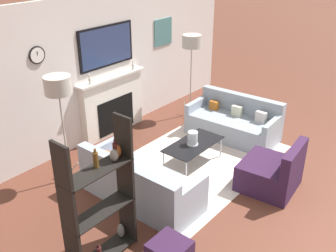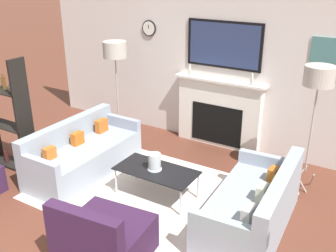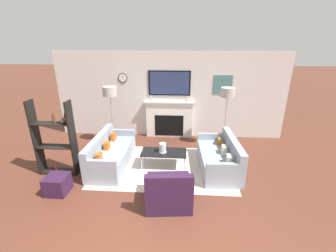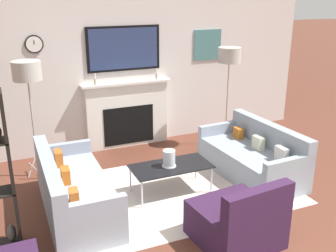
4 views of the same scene
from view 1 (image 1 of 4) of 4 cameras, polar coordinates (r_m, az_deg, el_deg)
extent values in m
cube|color=silver|center=(7.61, -8.98, 8.52)|extent=(7.24, 0.07, 2.70)
cube|color=silver|center=(7.80, -8.02, 2.93)|extent=(1.48, 0.16, 1.15)
cube|color=black|center=(7.81, -7.51, 1.64)|extent=(0.92, 0.01, 0.69)
cube|color=silver|center=(7.57, -8.19, 7.04)|extent=(1.60, 0.22, 0.04)
cylinder|color=#B2AD9E|center=(7.19, -11.29, 6.34)|extent=(0.04, 0.04, 0.10)
cylinder|color=white|center=(7.16, -11.36, 7.06)|extent=(0.03, 0.03, 0.09)
cylinder|color=#B2AD9E|center=(7.90, -5.11, 8.53)|extent=(0.04, 0.04, 0.10)
cylinder|color=white|center=(7.87, -5.14, 9.18)|extent=(0.03, 0.03, 0.09)
cube|color=black|center=(7.47, -8.94, 11.39)|extent=(1.30, 0.04, 0.76)
cube|color=navy|center=(7.46, -8.84, 11.37)|extent=(1.21, 0.01, 0.69)
cylinder|color=black|center=(6.58, -18.49, 9.73)|extent=(0.28, 0.02, 0.28)
cylinder|color=silver|center=(6.57, -18.42, 9.71)|extent=(0.24, 0.00, 0.24)
cube|color=black|center=(6.56, -18.44, 9.97)|extent=(0.01, 0.00, 0.06)
cube|color=#437475|center=(8.62, -0.72, 13.48)|extent=(0.57, 0.02, 0.57)
cube|color=beige|center=(6.89, 3.62, -5.46)|extent=(3.32, 2.16, 0.01)
cube|color=#8E99A6|center=(5.92, -3.88, -8.81)|extent=(0.79, 1.87, 0.44)
cube|color=#8E99A6|center=(5.53, -6.19, -6.91)|extent=(0.17, 1.87, 0.33)
cube|color=#8A94AA|center=(6.31, -9.86, -3.49)|extent=(0.78, 0.10, 0.18)
cube|color=#9199AA|center=(5.28, 3.16, -9.53)|extent=(0.78, 0.10, 0.18)
cube|color=#B5591F|center=(6.02, -8.62, -4.78)|extent=(0.11, 0.21, 0.21)
cube|color=#BB581A|center=(5.68, -4.78, -6.71)|extent=(0.11, 0.20, 0.19)
cube|color=#C05C21|center=(5.37, -0.44, -8.86)|extent=(0.11, 0.18, 0.17)
cube|color=#8E99A6|center=(7.77, 9.34, -0.18)|extent=(0.92, 1.76, 0.42)
cube|color=#8E99A6|center=(7.89, 10.69, 3.26)|extent=(0.25, 1.73, 0.37)
cube|color=#8C9EA4|center=(7.36, 15.09, 0.28)|extent=(0.84, 0.14, 0.18)
cube|color=#8F99AA|center=(8.01, 4.36, 3.27)|extent=(0.84, 0.14, 0.18)
cube|color=beige|center=(7.56, 13.35, 1.29)|extent=(0.11, 0.21, 0.20)
cube|color=beige|center=(7.75, 9.94, 2.19)|extent=(0.10, 0.20, 0.19)
cube|color=#AF5D1F|center=(7.97, 6.69, 3.01)|extent=(0.11, 0.18, 0.17)
cube|color=#301935|center=(6.38, 14.42, -6.89)|extent=(0.93, 0.91, 0.43)
cube|color=#301935|center=(6.10, 17.86, -4.56)|extent=(0.86, 0.22, 0.38)
cube|color=black|center=(6.68, 3.71, -2.62)|extent=(1.11, 0.56, 0.02)
cylinder|color=#B7B7BC|center=(6.31, 2.67, -6.64)|extent=(0.02, 0.02, 0.39)
cylinder|color=#B7B7BC|center=(7.05, 7.68, -3.10)|extent=(0.02, 0.02, 0.39)
cylinder|color=#B7B7BC|center=(6.56, -0.68, -5.23)|extent=(0.02, 0.02, 0.39)
cylinder|color=#B7B7BC|center=(7.27, 4.51, -1.96)|extent=(0.02, 0.02, 0.39)
cylinder|color=silver|center=(6.60, 3.60, -1.76)|extent=(0.17, 0.17, 0.23)
cylinder|color=silver|center=(6.63, 3.58, -2.17)|extent=(0.09, 0.09, 0.13)
cylinder|color=silver|center=(6.66, 3.57, -2.61)|extent=(0.20, 0.20, 0.01)
cylinder|color=#9E998E|center=(6.68, -13.64, -6.03)|extent=(0.09, 0.23, 0.28)
cylinder|color=#9E998E|center=(6.62, -15.13, -6.53)|extent=(0.17, 0.19, 0.28)
cylinder|color=#9E998E|center=(6.52, -13.76, -6.91)|extent=(0.23, 0.07, 0.28)
cylinder|color=#9E998E|center=(6.25, -14.91, -0.70)|extent=(0.02, 0.02, 1.22)
cylinder|color=#B2ADA3|center=(5.96, -15.72, 5.73)|extent=(0.41, 0.41, 0.27)
cylinder|color=#9E998E|center=(8.79, 3.45, 2.77)|extent=(0.09, 0.23, 0.28)
cylinder|color=#9E998E|center=(8.67, 2.50, 2.46)|extent=(0.17, 0.19, 0.28)
cylinder|color=#9E998E|center=(8.62, 3.69, 2.27)|extent=(0.23, 0.07, 0.28)
cylinder|color=#9E998E|center=(8.42, 3.34, 7.23)|extent=(0.02, 0.02, 1.24)
cylinder|color=#B2ADA3|center=(8.21, 3.48, 12.19)|extent=(0.40, 0.40, 0.26)
cube|color=black|center=(4.44, -14.23, -12.58)|extent=(0.04, 0.28, 1.77)
cube|color=black|center=(4.88, -6.17, -7.94)|extent=(0.04, 0.28, 1.77)
cube|color=black|center=(4.77, -9.79, -12.16)|extent=(0.90, 0.28, 0.01)
cube|color=black|center=(4.44, -10.34, -6.41)|extent=(0.90, 0.28, 0.02)
cylinder|color=#3D1919|center=(4.98, -10.09, -16.75)|extent=(0.03, 0.03, 0.05)
ellipsoid|color=#93451E|center=(4.61, -7.39, -3.61)|extent=(0.10, 0.10, 0.16)
cylinder|color=brown|center=(4.44, -10.45, -4.89)|extent=(0.06, 0.06, 0.19)
cylinder|color=brown|center=(4.38, -10.57, -3.56)|extent=(0.03, 0.03, 0.05)
ellipsoid|color=gray|center=(4.55, -7.84, -4.22)|extent=(0.10, 0.10, 0.15)
cylinder|color=#3D1919|center=(4.59, -7.68, -3.58)|extent=(0.06, 0.06, 0.20)
cylinder|color=#3D1919|center=(4.53, -7.77, -2.23)|extent=(0.03, 0.03, 0.05)
ellipsoid|color=slate|center=(5.31, -6.83, -14.82)|extent=(0.10, 0.10, 0.20)
camera|label=2|loc=(7.39, 44.72, 14.12)|focal=42.00mm
camera|label=3|loc=(5.51, 55.78, 7.84)|focal=24.00mm
camera|label=4|loc=(3.17, 57.23, -3.21)|focal=42.00mm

